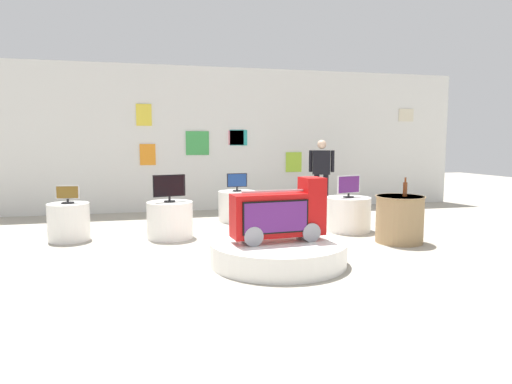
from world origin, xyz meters
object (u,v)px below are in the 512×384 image
Objects in this scene: tv_on_left_rear at (349,186)px; display_pedestal_right_rear at (237,206)px; display_pedestal_center_rear at (69,222)px; display_pedestal_left_rear at (348,214)px; side_table_round at (399,219)px; tv_on_far_right at (169,187)px; novelty_firetruck_tv at (280,216)px; main_display_pedestal at (278,252)px; tv_on_center_rear at (67,194)px; display_pedestal_far_right at (170,220)px; bottle_on_side_table at (405,189)px; tv_on_right_rear at (237,181)px; shopper_browsing_near_truck at (321,171)px.

display_pedestal_right_rear is at bearing 140.35° from tv_on_left_rear.
display_pedestal_center_rear is at bearing -158.89° from display_pedestal_right_rear.
side_table_round is (0.39, -1.06, 0.08)m from display_pedestal_left_rear.
tv_on_far_right reaches higher than tv_on_left_rear.
novelty_firetruck_tv is 1.65× the size of display_pedestal_right_rear.
tv_on_center_rear reaches higher than main_display_pedestal.
main_display_pedestal is 2.35× the size of side_table_round.
tv_on_left_rear is (-0.00, -0.00, 0.52)m from display_pedestal_left_rear.
side_table_round is (5.17, -1.36, 0.08)m from display_pedestal_center_rear.
tv_on_center_rear is 0.48× the size of display_pedestal_far_right.
main_display_pedestal is 2.35× the size of display_pedestal_right_rear.
bottle_on_side_table is at bearing -15.33° from display_pedestal_center_rear.
tv_on_right_rear is (0.04, 3.27, 0.17)m from novelty_firetruck_tv.
display_pedestal_center_rear is at bearing 176.42° from display_pedestal_left_rear.
side_table_round is (3.56, -1.17, -0.48)m from tv_on_far_right.
tv_on_far_right is (-1.35, 1.92, 0.22)m from novelty_firetruck_tv.
tv_on_left_rear is 1.20m from bottle_on_side_table.
novelty_firetruck_tv is at bearing -118.90° from shopper_browsing_near_truck.
novelty_firetruck_tv is 3.27m from tv_on_right_rear.
display_pedestal_left_rear is 1.13m from side_table_round.
shopper_browsing_near_truck is at bearing 60.77° from main_display_pedestal.
display_pedestal_right_rear is 3.32m from side_table_round.
display_pedestal_right_rear is at bearing 21.17° from tv_on_center_rear.
tv_on_far_right is (-1.33, 1.92, 0.71)m from main_display_pedestal.
novelty_firetruck_tv is 3.02× the size of tv_on_right_rear.
side_table_round is at bearing -49.40° from display_pedestal_right_rear.
tv_on_center_rear is at bearing -162.75° from shopper_browsing_near_truck.
shopper_browsing_near_truck reaches higher than novelty_firetruck_tv.
display_pedestal_right_rear is (3.01, 1.17, -0.46)m from tv_on_center_rear.
side_table_round is (2.23, 0.75, 0.23)m from main_display_pedestal.
novelty_firetruck_tv is 2.57m from tv_on_left_rear.
tv_on_center_rear is at bearing 164.71° from bottle_on_side_table.
display_pedestal_center_rear and display_pedestal_right_rear have the same top height.
display_pedestal_left_rear is at bearing 44.53° from main_display_pedestal.
shopper_browsing_near_truck is at bearing 27.15° from display_pedestal_far_right.
tv_on_left_rear reaches higher than main_display_pedestal.
display_pedestal_far_right is (-1.35, 1.93, -0.33)m from novelty_firetruck_tv.
novelty_firetruck_tv is 2.59m from display_pedestal_left_rear.
novelty_firetruck_tv is 2.36m from tv_on_far_right.
display_pedestal_center_rear is at bearing 173.33° from tv_on_far_right.
main_display_pedestal is at bearing -35.56° from tv_on_center_rear.
tv_on_far_right is 0.70× the size of side_table_round.
display_pedestal_center_rear is 0.85× the size of side_table_round.
side_table_round reaches higher than display_pedestal_left_rear.
tv_on_far_right reaches higher than bottle_on_side_table.
display_pedestal_left_rear is 1.97m from shopper_browsing_near_truck.
display_pedestal_far_right is at bearing -152.85° from shopper_browsing_near_truck.
bottle_on_side_table is 0.18× the size of shopper_browsing_near_truck.
tv_on_right_rear reaches higher than display_pedestal_center_rear.
tv_on_left_rear is 0.30× the size of shopper_browsing_near_truck.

